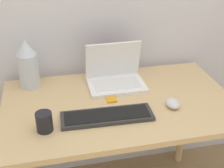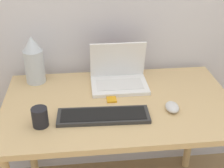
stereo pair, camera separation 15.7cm
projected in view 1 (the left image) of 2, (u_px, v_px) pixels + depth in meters
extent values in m
cube|color=tan|center=(119.00, 104.00, 1.62)|extent=(1.19, 0.71, 0.03)
cylinder|color=tan|center=(24.00, 141.00, 1.96)|extent=(0.05, 0.05, 0.75)
cylinder|color=tan|center=(183.00, 119.00, 2.17)|extent=(0.05, 0.05, 0.75)
cube|color=white|center=(116.00, 85.00, 1.74)|extent=(0.31, 0.22, 0.02)
cube|color=silver|center=(117.00, 84.00, 1.73)|extent=(0.25, 0.12, 0.00)
cube|color=white|center=(113.00, 60.00, 1.76)|extent=(0.31, 0.06, 0.22)
cube|color=black|center=(113.00, 58.00, 1.77)|extent=(0.27, 0.04, 0.19)
cube|color=#2D2D2D|center=(107.00, 116.00, 1.48)|extent=(0.44, 0.15, 0.02)
cube|color=black|center=(107.00, 115.00, 1.47)|extent=(0.41, 0.12, 0.00)
ellipsoid|color=silver|center=(173.00, 103.00, 1.56)|extent=(0.07, 0.09, 0.04)
cylinder|color=silver|center=(29.00, 71.00, 1.71)|extent=(0.11, 0.11, 0.19)
cone|color=silver|center=(25.00, 47.00, 1.64)|extent=(0.10, 0.10, 0.08)
cube|color=orange|center=(111.00, 100.00, 1.62)|extent=(0.05, 0.05, 0.01)
cylinder|color=black|center=(44.00, 122.00, 1.38)|extent=(0.07, 0.07, 0.09)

